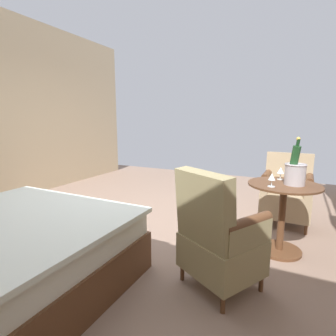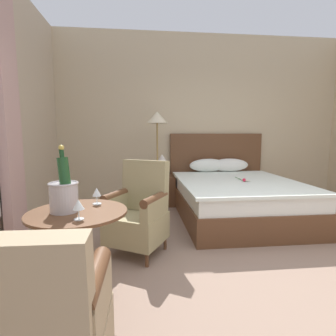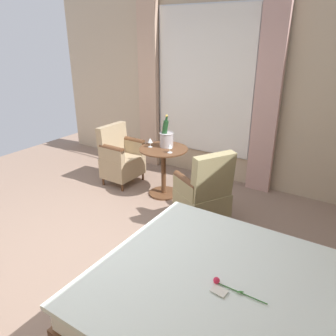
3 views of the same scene
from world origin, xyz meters
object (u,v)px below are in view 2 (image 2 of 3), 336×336
floor_lamp_brass (157,127)px  wine_glass_near_edge (97,193)px  champagne_bucket (64,192)px  side_table_round (79,250)px  bed (234,195)px  wine_glass_near_bucket (78,205)px  armchair_by_window (138,213)px  nightstand (162,191)px  bedside_lamp (162,162)px

floor_lamp_brass → wine_glass_near_edge: 2.56m
champagne_bucket → side_table_round: bearing=5.1°
bed → champagne_bucket: size_ratio=4.71×
side_table_round → wine_glass_near_bucket: size_ratio=5.42×
armchair_by_window → wine_glass_near_edge: bearing=-114.2°
nightstand → wine_glass_near_bucket: bearing=-104.8°
champagne_bucket → wine_glass_near_edge: size_ratio=3.57×
bed → bedside_lamp: (-1.07, 0.76, 0.46)m
nightstand → side_table_round: 2.91m
bed → wine_glass_near_edge: bed is taller
floor_lamp_brass → side_table_round: size_ratio=2.26×
wine_glass_near_bucket → wine_glass_near_edge: wine_glass_near_bucket is taller
bed → armchair_by_window: (-1.49, -1.14, 0.10)m
wine_glass_near_edge → armchair_by_window: bearing=65.8°
bed → nightstand: (-1.07, 0.76, -0.07)m
armchair_by_window → nightstand: bearing=77.6°
nightstand → bedside_lamp: 0.53m
bed → side_table_round: 2.79m
side_table_round → champagne_bucket: size_ratio=1.54×
side_table_round → champagne_bucket: 0.44m
wine_glass_near_edge → armchair_by_window: armchair_by_window is taller
floor_lamp_brass → wine_glass_near_bucket: (-0.69, -2.78, -0.58)m
nightstand → champagne_bucket: champagne_bucket is taller
wine_glass_near_edge → floor_lamp_brass: bearing=75.2°
wine_glass_near_bucket → wine_glass_near_edge: size_ratio=1.02×
nightstand → armchair_by_window: (-0.42, -1.90, 0.17)m
bed → floor_lamp_brass: floor_lamp_brass is taller
bedside_lamp → floor_lamp_brass: (-0.10, -0.20, 0.62)m
wine_glass_near_bucket → nightstand: bearing=75.2°
floor_lamp_brass → champagne_bucket: floor_lamp_brass is taller
nightstand → champagne_bucket: bearing=-108.4°
side_table_round → wine_glass_near_edge: size_ratio=5.52×
wine_glass_near_bucket → wine_glass_near_edge: bearing=81.6°
bed → armchair_by_window: 1.88m
side_table_round → wine_glass_near_bucket: (0.05, -0.20, 0.39)m
nightstand → champagne_bucket: size_ratio=1.12×
wine_glass_near_edge → armchair_by_window: size_ratio=0.13×
floor_lamp_brass → wine_glass_near_edge: (-0.64, -2.41, -0.58)m
bed → bedside_lamp: size_ratio=5.60×
bedside_lamp → armchair_by_window: armchair_by_window is taller
nightstand → wine_glass_near_edge: (-0.73, -2.61, 0.56)m
bed → champagne_bucket: bearing=-134.6°
wine_glass_near_bucket → armchair_by_window: size_ratio=0.14×
champagne_bucket → wine_glass_near_edge: (0.19, 0.19, -0.05)m
bed → floor_lamp_brass: 1.68m
floor_lamp_brass → champagne_bucket: size_ratio=3.50×
bedside_lamp → wine_glass_near_edge: bedside_lamp is taller
side_table_round → armchair_by_window: 0.98m
nightstand → wine_glass_near_edge: size_ratio=3.99×
bed → wine_glass_near_bucket: bearing=-130.0°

